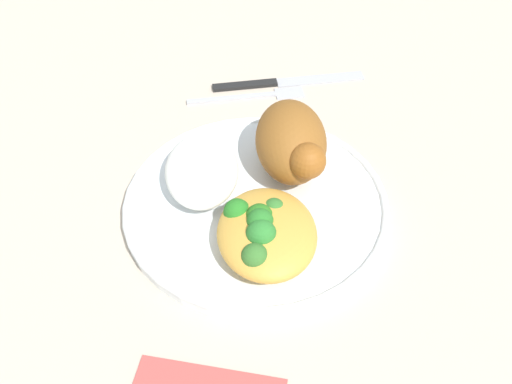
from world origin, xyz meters
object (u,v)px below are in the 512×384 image
(rice_pile, at_px, (202,170))
(knife, at_px, (276,82))
(plate, at_px, (256,204))
(mac_cheese_with_broccoli, at_px, (264,231))
(fork, at_px, (253,95))
(roasted_chicken, at_px, (292,143))

(rice_pile, relative_size, knife, 0.55)
(plate, distance_m, mac_cheese_with_broccoli, 0.06)
(fork, bearing_deg, plate, -2.68)
(rice_pile, bearing_deg, fork, 159.22)
(fork, bearing_deg, roasted_chicken, 11.58)
(plate, distance_m, rice_pile, 0.06)
(roasted_chicken, distance_m, rice_pile, 0.09)
(knife, bearing_deg, rice_pile, -26.05)
(plate, xyz_separation_m, fork, (-0.19, 0.01, -0.01))
(plate, height_order, fork, plate)
(roasted_chicken, height_order, knife, roasted_chicken)
(mac_cheese_with_broccoli, bearing_deg, plate, -176.52)
(roasted_chicken, relative_size, fork, 0.79)
(mac_cheese_with_broccoli, xyz_separation_m, knife, (-0.27, 0.04, -0.03))
(mac_cheese_with_broccoli, distance_m, fork, 0.24)
(knife, bearing_deg, mac_cheese_with_broccoli, -7.47)
(fork, bearing_deg, mac_cheese_with_broccoli, -1.23)
(rice_pile, distance_m, fork, 0.17)
(rice_pile, xyz_separation_m, knife, (-0.18, 0.09, -0.03))
(rice_pile, height_order, mac_cheese_with_broccoli, mac_cheese_with_broccoli)
(rice_pile, distance_m, knife, 0.21)
(plate, height_order, mac_cheese_with_broccoli, mac_cheese_with_broccoli)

